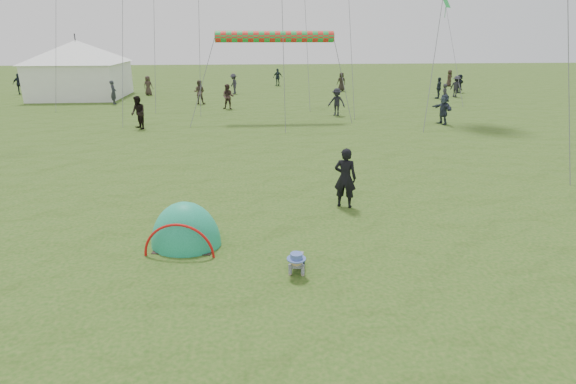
{
  "coord_description": "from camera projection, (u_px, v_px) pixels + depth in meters",
  "views": [
    {
      "loc": [
        -0.11,
        -9.16,
        5.01
      ],
      "look_at": [
        0.8,
        2.11,
        1.0
      ],
      "focal_mm": 28.0,
      "sensor_mm": 36.0,
      "label": 1
    }
  ],
  "objects": [
    {
      "name": "crowd_person_7",
      "position": [
        199.0,
        92.0,
        33.28
      ],
      "size": [
        0.94,
        0.78,
        1.74
      ],
      "primitive_type": "imported",
      "rotation": [
        0.0,
        0.0,
        2.99
      ],
      "color": "#43372E",
      "rests_on": "ground"
    },
    {
      "name": "crowd_person_3",
      "position": [
        337.0,
        102.0,
        28.61
      ],
      "size": [
        1.28,
        1.08,
        1.72
      ],
      "primitive_type": "imported",
      "rotation": [
        0.0,
        0.0,
        5.81
      ],
      "color": "black",
      "rests_on": "ground"
    },
    {
      "name": "crowd_person_5",
      "position": [
        444.0,
        109.0,
        25.89
      ],
      "size": [
        0.95,
        1.68,
        1.72
      ],
      "primitive_type": "imported",
      "rotation": [
        0.0,
        0.0,
        5.0
      ],
      "color": "#2C3445",
      "rests_on": "ground"
    },
    {
      "name": "crowd_person_1",
      "position": [
        228.0,
        97.0,
        31.01
      ],
      "size": [
        0.93,
        0.79,
        1.7
      ],
      "primitive_type": "imported",
      "rotation": [
        0.0,
        0.0,
        6.1
      ],
      "color": "#3A2826",
      "rests_on": "ground"
    },
    {
      "name": "crowd_person_12",
      "position": [
        103.0,
        91.0,
        34.56
      ],
      "size": [
        0.53,
        0.67,
        1.62
      ],
      "primitive_type": "imported",
      "rotation": [
        0.0,
        0.0,
        4.45
      ],
      "color": "#2A2B33",
      "rests_on": "ground"
    },
    {
      "name": "diamond_kite_3",
      "position": [
        446.0,
        2.0,
        34.39
      ],
      "size": [
        0.94,
        0.94,
        0.77
      ],
      "primitive_type": "plane",
      "rotation": [
        1.05,
        0.0,
        0.79
      ],
      "color": "green"
    },
    {
      "name": "standing_adult",
      "position": [
        345.0,
        178.0,
        13.43
      ],
      "size": [
        0.78,
        0.66,
        1.83
      ],
      "primitive_type": "imported",
      "rotation": [
        0.0,
        0.0,
        2.76
      ],
      "color": "black",
      "rests_on": "ground"
    },
    {
      "name": "popup_tent",
      "position": [
        187.0,
        245.0,
        11.26
      ],
      "size": [
        1.92,
        1.65,
        2.25
      ],
      "primitive_type": "ellipsoid",
      "rotation": [
        0.0,
        0.0,
        -0.13
      ],
      "color": "#158D5A",
      "rests_on": "ground"
    },
    {
      "name": "crowd_person_16",
      "position": [
        148.0,
        86.0,
        38.09
      ],
      "size": [
        0.89,
        0.69,
        1.6
      ],
      "primitive_type": "imported",
      "rotation": [
        0.0,
        0.0,
        2.89
      ],
      "color": "#372A25",
      "rests_on": "ground"
    },
    {
      "name": "crowd_person_11",
      "position": [
        459.0,
        84.0,
        39.59
      ],
      "size": [
        1.49,
        1.2,
        1.59
      ],
      "primitive_type": "imported",
      "rotation": [
        0.0,
        0.0,
        3.72
      ],
      "color": "black",
      "rests_on": "ground"
    },
    {
      "name": "ground",
      "position": [
        261.0,
        265.0,
        10.29
      ],
      "size": [
        140.0,
        140.0,
        0.0
      ],
      "primitive_type": "plane",
      "color": "#204B11"
    },
    {
      "name": "crowd_person_0",
      "position": [
        114.0,
        92.0,
        33.23
      ],
      "size": [
        0.48,
        0.67,
        1.72
      ],
      "primitive_type": "imported",
      "rotation": [
        0.0,
        0.0,
        1.69
      ],
      "color": "#282A32",
      "rests_on": "ground"
    },
    {
      "name": "rainbow_tube_kite",
      "position": [
        275.0,
        37.0,
        25.84
      ],
      "size": [
        6.85,
        0.64,
        0.64
      ],
      "primitive_type": "cylinder",
      "rotation": [
        0.0,
        1.57,
        0.0
      ],
      "color": "red"
    },
    {
      "name": "crowd_person_9",
      "position": [
        456.0,
        87.0,
        36.89
      ],
      "size": [
        1.12,
        1.28,
        1.72
      ],
      "primitive_type": "imported",
      "rotation": [
        0.0,
        0.0,
        2.12
      ],
      "color": "#222129",
      "rests_on": "ground"
    },
    {
      "name": "crowd_person_15",
      "position": [
        234.0,
        84.0,
        38.92
      ],
      "size": [
        1.0,
        1.26,
        1.71
      ],
      "primitive_type": "imported",
      "rotation": [
        0.0,
        0.0,
        5.09
      ],
      "color": "#282730",
      "rests_on": "ground"
    },
    {
      "name": "crowd_person_4",
      "position": [
        341.0,
        82.0,
        40.83
      ],
      "size": [
        0.87,
        0.64,
        1.65
      ],
      "primitive_type": "imported",
      "rotation": [
        0.0,
        0.0,
        3.29
      ],
      "color": "black",
      "rests_on": "ground"
    },
    {
      "name": "event_marquee",
      "position": [
        79.0,
        67.0,
        36.33
      ],
      "size": [
        7.03,
        7.03,
        4.81
      ],
      "primitive_type": null,
      "rotation": [
        0.0,
        0.0,
        0.0
      ],
      "color": "white",
      "rests_on": "ground"
    },
    {
      "name": "crowd_person_14",
      "position": [
        278.0,
        77.0,
        44.85
      ],
      "size": [
        1.07,
        0.72,
        1.68
      ],
      "primitive_type": "imported",
      "rotation": [
        0.0,
        0.0,
        3.49
      ],
      "color": "#212E33",
      "rests_on": "ground"
    },
    {
      "name": "crowd_person_6",
      "position": [
        445.0,
        96.0,
        31.83
      ],
      "size": [
        0.4,
        0.6,
        1.65
      ],
      "primitive_type": "imported",
      "rotation": [
        0.0,
        0.0,
        1.56
      ],
      "color": "#26262A",
      "rests_on": "ground"
    },
    {
      "name": "crowd_person_13",
      "position": [
        138.0,
        113.0,
        24.54
      ],
      "size": [
        1.07,
        1.11,
        1.8
      ],
      "primitive_type": "imported",
      "rotation": [
        0.0,
        0.0,
        5.37
      ],
      "color": "black",
      "rests_on": "ground"
    },
    {
      "name": "crowd_person_8",
      "position": [
        20.0,
        84.0,
        38.64
      ],
      "size": [
        1.11,
        0.7,
        1.75
      ],
      "primitive_type": "imported",
      "rotation": [
        0.0,
        0.0,
        3.43
      ],
      "color": "black",
      "rests_on": "ground"
    },
    {
      "name": "crowd_person_2",
      "position": [
        439.0,
        88.0,
        36.04
      ],
      "size": [
        0.89,
        1.05,
        1.68
      ],
      "primitive_type": "imported",
      "rotation": [
        0.0,
        0.0,
        4.12
      ],
      "color": "#212932",
      "rests_on": "ground"
    },
    {
      "name": "crawling_toddler",
      "position": [
        297.0,
        260.0,
        9.88
      ],
      "size": [
        0.65,
        0.83,
        0.58
      ],
      "primitive_type": null,
      "rotation": [
        0.0,
        0.0,
        -0.18
      ],
      "color": "black",
      "rests_on": "ground"
    },
    {
      "name": "crowd_person_10",
      "position": [
        449.0,
        78.0,
        44.46
      ],
      "size": [
        0.59,
        0.83,
        1.58
      ],
      "primitive_type": "imported",
      "rotation": [
        0.0,
        0.0,
        1.45
      ],
      "color": "#30231D",
      "rests_on": "ground"
    }
  ]
}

